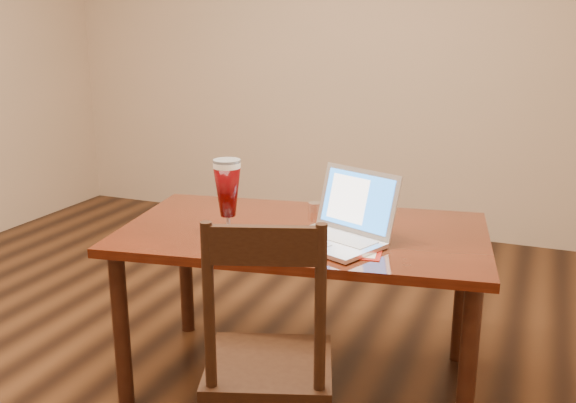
% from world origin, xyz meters
% --- Properties ---
extents(ground, '(5.00, 5.00, 0.00)m').
position_xyz_m(ground, '(0.00, 0.00, 0.00)').
color(ground, black).
rests_on(ground, ground).
extents(dining_table, '(1.56, 1.04, 0.98)m').
position_xyz_m(dining_table, '(0.54, 0.28, 0.61)').
color(dining_table, '#4A1609').
rests_on(dining_table, ground).
extents(dining_chair, '(0.50, 0.49, 0.94)m').
position_xyz_m(dining_chair, '(0.66, -0.34, 0.44)').
color(dining_chair, black).
rests_on(dining_chair, ground).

